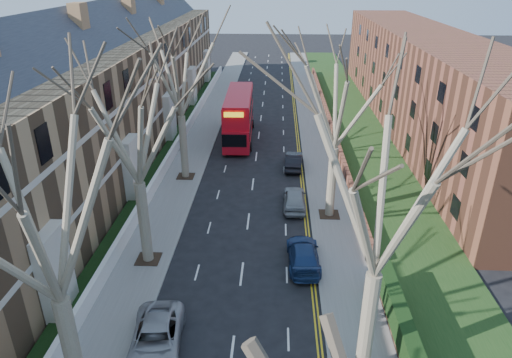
# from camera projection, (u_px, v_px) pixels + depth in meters

# --- Properties ---
(pavement_left) EXTENTS (3.00, 102.00, 0.12)m
(pavement_left) POSITION_uv_depth(u_px,v_px,m) (202.00, 134.00, 48.29)
(pavement_left) COLOR slate
(pavement_left) RESTS_ON ground
(pavement_right) EXTENTS (3.00, 102.00, 0.12)m
(pavement_right) POSITION_uv_depth(u_px,v_px,m) (316.00, 136.00, 47.78)
(pavement_right) COLOR slate
(pavement_right) RESTS_ON ground
(terrace_left) EXTENTS (9.70, 78.00, 13.60)m
(terrace_left) POSITION_uv_depth(u_px,v_px,m) (96.00, 103.00, 39.06)
(terrace_left) COLOR brown
(terrace_left) RESTS_ON ground
(flats_right) EXTENTS (13.97, 54.00, 10.00)m
(flats_right) POSITION_uv_depth(u_px,v_px,m) (423.00, 81.00, 48.84)
(flats_right) COLOR brown
(flats_right) RESTS_ON ground
(front_wall_left) EXTENTS (0.30, 78.00, 1.00)m
(front_wall_left) POSITION_uv_depth(u_px,v_px,m) (170.00, 157.00, 40.87)
(front_wall_left) COLOR white
(front_wall_left) RESTS_ON ground
(grass_verge_right) EXTENTS (6.00, 102.00, 0.06)m
(grass_verge_right) POSITION_uv_depth(u_px,v_px,m) (359.00, 135.00, 47.55)
(grass_verge_right) COLOR #1B3814
(grass_verge_right) RESTS_ON ground
(tree_left_mid) EXTENTS (10.50, 10.50, 14.71)m
(tree_left_mid) POSITION_uv_depth(u_px,v_px,m) (36.00, 194.00, 14.38)
(tree_left_mid) COLOR #766C54
(tree_left_mid) RESTS_ON ground
(tree_left_far) EXTENTS (10.15, 10.15, 14.22)m
(tree_left_far) POSITION_uv_depth(u_px,v_px,m) (131.00, 113.00, 23.57)
(tree_left_far) COLOR #766C54
(tree_left_far) RESTS_ON ground
(tree_left_dist) EXTENTS (10.50, 10.50, 14.71)m
(tree_left_dist) POSITION_uv_depth(u_px,v_px,m) (178.00, 63.00, 34.31)
(tree_left_dist) COLOR #766C54
(tree_left_dist) RESTS_ON ground
(tree_right_mid) EXTENTS (10.50, 10.50, 14.71)m
(tree_right_mid) POSITION_uv_depth(u_px,v_px,m) (388.00, 175.00, 15.70)
(tree_right_mid) COLOR #766C54
(tree_right_mid) RESTS_ON ground
(tree_right_far) EXTENTS (10.15, 10.15, 14.22)m
(tree_right_far) POSITION_uv_depth(u_px,v_px,m) (339.00, 87.00, 28.52)
(tree_right_far) COLOR #766C54
(tree_right_far) RESTS_ON ground
(double_decker_bus) EXTENTS (2.98, 11.08, 4.61)m
(double_decker_bus) POSITION_uv_depth(u_px,v_px,m) (239.00, 117.00, 46.17)
(double_decker_bus) COLOR red
(double_decker_bus) RESTS_ON ground
(car_left_far) EXTENTS (2.75, 5.12, 1.37)m
(car_left_far) POSITION_uv_depth(u_px,v_px,m) (156.00, 340.00, 20.73)
(car_left_far) COLOR #9A9A9F
(car_left_far) RESTS_ON ground
(car_right_near) EXTENTS (1.98, 4.59, 1.32)m
(car_right_near) POSITION_uv_depth(u_px,v_px,m) (303.00, 255.00, 26.92)
(car_right_near) COLOR navy
(car_right_near) RESTS_ON ground
(car_right_mid) EXTENTS (1.69, 4.15, 1.41)m
(car_right_mid) POSITION_uv_depth(u_px,v_px,m) (294.00, 199.00, 33.32)
(car_right_mid) COLOR gray
(car_right_mid) RESTS_ON ground
(car_right_far) EXTENTS (1.71, 4.16, 1.34)m
(car_right_far) POSITION_uv_depth(u_px,v_px,m) (294.00, 161.00, 39.97)
(car_right_far) COLOR black
(car_right_far) RESTS_ON ground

